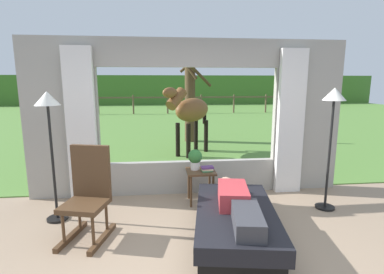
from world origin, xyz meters
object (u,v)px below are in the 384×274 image
(reclining_person, at_px, (237,202))
(potted_plant, at_px, (195,158))
(rocking_chair, at_px, (88,194))
(book_stack, at_px, (207,169))
(pasture_tree, at_px, (190,98))
(floor_lamp_right, at_px, (333,112))
(horse, at_px, (191,111))
(floor_lamp_left, at_px, (49,118))
(recliner_sofa, at_px, (235,225))
(side_table, at_px, (201,176))

(reclining_person, xyz_separation_m, potted_plant, (-0.32, 1.34, 0.18))
(rocking_chair, bearing_deg, book_stack, 41.60)
(book_stack, relative_size, pasture_tree, 0.07)
(book_stack, bearing_deg, floor_lamp_right, -11.82)
(horse, bearing_deg, floor_lamp_left, 97.07)
(horse, bearing_deg, recliner_sofa, 130.83)
(side_table, bearing_deg, floor_lamp_left, -169.40)
(pasture_tree, bearing_deg, recliner_sofa, -90.91)
(floor_lamp_right, bearing_deg, potted_plant, 165.69)
(pasture_tree, bearing_deg, side_table, -94.01)
(recliner_sofa, bearing_deg, floor_lamp_left, 169.08)
(recliner_sofa, xyz_separation_m, horse, (-0.08, 4.29, 0.94))
(rocking_chair, distance_m, floor_lamp_left, 1.14)
(recliner_sofa, distance_m, horse, 4.39)
(side_table, bearing_deg, floor_lamp_right, -13.14)
(side_table, xyz_separation_m, potted_plant, (-0.08, 0.06, 0.28))
(recliner_sofa, relative_size, book_stack, 9.31)
(recliner_sofa, relative_size, potted_plant, 5.70)
(book_stack, bearing_deg, horse, 88.72)
(reclining_person, bearing_deg, floor_lamp_right, 37.66)
(reclining_person, bearing_deg, side_table, 110.08)
(recliner_sofa, xyz_separation_m, reclining_person, (0.00, -0.05, 0.30))
(potted_plant, bearing_deg, floor_lamp_left, -167.31)
(reclining_person, distance_m, floor_lamp_left, 2.61)
(reclining_person, relative_size, side_table, 2.76)
(book_stack, height_order, floor_lamp_left, floor_lamp_left)
(horse, bearing_deg, reclining_person, 130.81)
(potted_plant, distance_m, floor_lamp_right, 2.11)
(rocking_chair, bearing_deg, reclining_person, 1.30)
(recliner_sofa, height_order, floor_lamp_left, floor_lamp_left)
(floor_lamp_right, distance_m, horse, 3.87)
(rocking_chair, distance_m, potted_plant, 1.70)
(reclining_person, relative_size, floor_lamp_left, 0.82)
(reclining_person, distance_m, rocking_chair, 1.78)
(recliner_sofa, height_order, floor_lamp_right, floor_lamp_right)
(pasture_tree, bearing_deg, reclining_person, -90.91)
(floor_lamp_left, xyz_separation_m, floor_lamp_right, (3.88, -0.04, 0.03))
(reclining_person, bearing_deg, recliner_sofa, 99.43)
(recliner_sofa, height_order, potted_plant, potted_plant)
(book_stack, relative_size, floor_lamp_right, 0.11)
(potted_plant, height_order, book_stack, potted_plant)
(side_table, distance_m, floor_lamp_left, 2.30)
(rocking_chair, bearing_deg, floor_lamp_right, 22.09)
(reclining_person, xyz_separation_m, book_stack, (-0.15, 1.22, 0.04))
(floor_lamp_left, bearing_deg, floor_lamp_right, -0.66)
(reclining_person, distance_m, potted_plant, 1.39)
(potted_plant, xyz_separation_m, floor_lamp_right, (1.91, -0.49, 0.74))
(recliner_sofa, distance_m, pasture_tree, 6.15)
(rocking_chair, bearing_deg, pasture_tree, 86.52)
(reclining_person, height_order, floor_lamp_left, floor_lamp_left)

